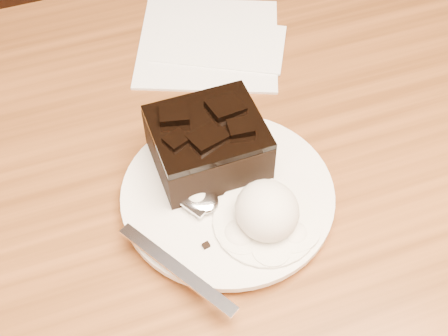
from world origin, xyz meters
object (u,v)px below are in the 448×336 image
object	(u,v)px
ice_cream_scoop	(267,211)
napkin	(208,42)
brownie	(208,146)
spoon	(196,197)
plate	(228,197)

from	to	relation	value
ice_cream_scoop	napkin	world-z (taller)	ice_cream_scoop
brownie	spoon	size ratio (longest dim) A/B	0.54
ice_cream_scoop	brownie	bearing A→B (deg)	106.84
plate	ice_cream_scoop	bearing A→B (deg)	-64.96
plate	ice_cream_scoop	size ratio (longest dim) A/B	3.33
napkin	plate	bearing A→B (deg)	-104.44
brownie	spoon	xyz separation A→B (m)	(-0.03, -0.04, -0.02)
plate	spoon	bearing A→B (deg)	178.98
brownie	napkin	xyz separation A→B (m)	(0.06, 0.18, -0.04)
brownie	ice_cream_scoop	size ratio (longest dim) A/B	1.68
brownie	spoon	world-z (taller)	brownie
plate	napkin	bearing A→B (deg)	75.56
spoon	napkin	bearing A→B (deg)	37.99
spoon	napkin	world-z (taller)	spoon
brownie	ice_cream_scoop	distance (m)	0.09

